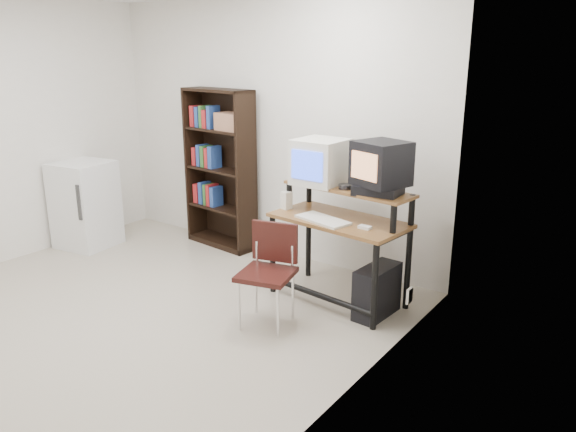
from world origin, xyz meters
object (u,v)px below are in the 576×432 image
Objects in this scene: computer_desk at (340,224)px; crt_monitor at (321,162)px; crt_tv at (381,163)px; school_chair at (269,264)px; mini_fridge at (85,204)px; pc_tower at (377,291)px; bookshelf at (221,167)px.

crt_monitor is (-0.28, 0.12, 0.48)m from computer_desk.
computer_desk is 2.57× the size of crt_tv.
mini_fridge reaches higher than school_chair.
pc_tower is (0.41, -0.09, -0.47)m from computer_desk.
bookshelf reaches higher than crt_monitor.
bookshelf is (-2.19, 0.59, 0.67)m from pc_tower.
mini_fridge is (-2.69, -0.51, -0.70)m from crt_monitor.
computer_desk is at bearing 56.37° from school_chair.
crt_monitor is at bearing 163.87° from computer_desk.
pc_tower is at bearing -40.40° from crt_tv.
crt_tv is 1.18m from school_chair.
computer_desk is 0.63m from crt_tv.
crt_tv is at bearing -3.69° from crt_monitor.
computer_desk is 0.74m from school_chair.
school_chair is 1.98m from bookshelf.
mini_fridge is at bearing -168.07° from crt_monitor.
crt_tv reaches higher than computer_desk.
mini_fridge reaches higher than pc_tower.
pc_tower is 0.48× the size of mini_fridge.
mini_fridge is at bearing -136.69° from bookshelf.
bookshelf is at bearing 29.07° from mini_fridge.
crt_monitor is at bearing 78.73° from school_chair.
computer_desk is 1.51× the size of school_chair.
pc_tower is at bearing 27.69° from school_chair.
school_chair is 0.47× the size of bookshelf.
bookshelf reaches higher than pc_tower.
bookshelf is (-1.54, 1.18, 0.39)m from school_chair.
school_chair is 0.85× the size of mini_fridge.
crt_tv is at bearing 17.94° from computer_desk.
computer_desk is 2.82× the size of crt_monitor.
computer_desk is at bearing -149.65° from crt_tv.
crt_tv is 3.41m from mini_fridge.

